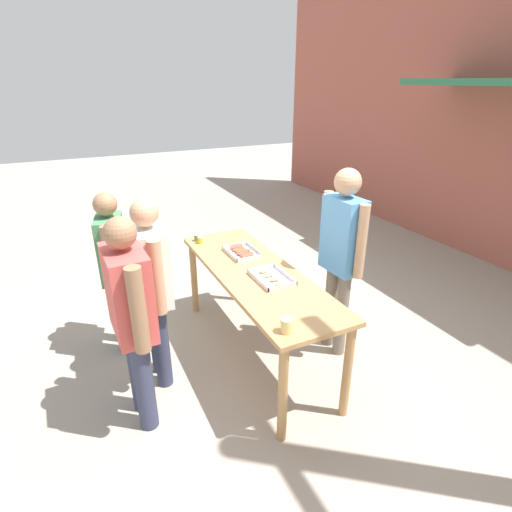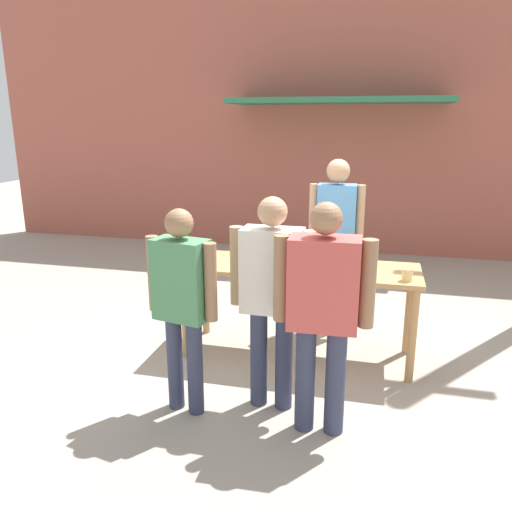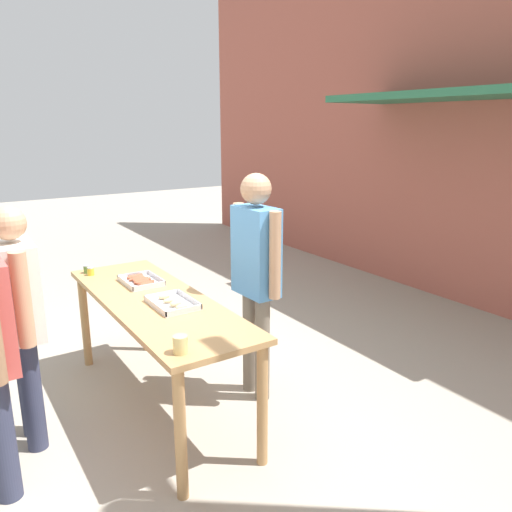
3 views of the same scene
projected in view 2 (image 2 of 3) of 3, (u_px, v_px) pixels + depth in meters
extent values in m
plane|color=#A39989|center=(297.00, 354.00, 4.70)|extent=(24.00, 24.00, 0.00)
cube|color=#A85647|center=(341.00, 112.00, 7.85)|extent=(12.00, 0.12, 4.50)
cube|color=#2D704C|center=(338.00, 101.00, 7.29)|extent=(3.20, 1.00, 0.08)
cube|color=tan|center=(299.00, 268.00, 4.47)|extent=(2.12, 0.69, 0.04)
cylinder|color=tan|center=(185.00, 315.00, 4.56)|extent=(0.07, 0.07, 0.83)
cylinder|color=tan|center=(412.00, 336.00, 4.10)|extent=(0.07, 0.07, 0.83)
cylinder|color=tan|center=(205.00, 294.00, 5.08)|extent=(0.07, 0.07, 0.83)
cylinder|color=tan|center=(409.00, 312.00, 4.62)|extent=(0.07, 0.07, 0.83)
cube|color=silver|center=(256.00, 261.00, 4.61)|extent=(0.37, 0.27, 0.01)
cube|color=silver|center=(253.00, 262.00, 4.48)|extent=(0.37, 0.01, 0.03)
cube|color=silver|center=(259.00, 255.00, 4.73)|extent=(0.37, 0.01, 0.03)
cube|color=silver|center=(237.00, 257.00, 4.64)|extent=(0.01, 0.27, 0.03)
cube|color=silver|center=(275.00, 260.00, 4.56)|extent=(0.01, 0.27, 0.03)
cylinder|color=brown|center=(241.00, 258.00, 4.64)|extent=(0.03, 0.12, 0.03)
cylinder|color=brown|center=(243.00, 258.00, 4.63)|extent=(0.03, 0.13, 0.02)
cylinder|color=brown|center=(247.00, 259.00, 4.62)|extent=(0.03, 0.12, 0.02)
cylinder|color=brown|center=(249.00, 259.00, 4.61)|extent=(0.02, 0.14, 0.02)
cylinder|color=brown|center=(253.00, 259.00, 4.61)|extent=(0.04, 0.13, 0.03)
cylinder|color=brown|center=(256.00, 259.00, 4.61)|extent=(0.03, 0.14, 0.03)
cylinder|color=brown|center=(259.00, 260.00, 4.59)|extent=(0.03, 0.12, 0.02)
cylinder|color=brown|center=(263.00, 259.00, 4.60)|extent=(0.04, 0.15, 0.03)
cylinder|color=brown|center=(265.00, 260.00, 4.58)|extent=(0.03, 0.11, 0.03)
cylinder|color=brown|center=(269.00, 260.00, 4.58)|extent=(0.03, 0.11, 0.03)
cylinder|color=brown|center=(272.00, 260.00, 4.57)|extent=(0.03, 0.11, 0.03)
cube|color=silver|center=(322.00, 265.00, 4.47)|extent=(0.39, 0.27, 0.01)
cube|color=silver|center=(320.00, 267.00, 4.34)|extent=(0.39, 0.01, 0.03)
cube|color=silver|center=(324.00, 259.00, 4.59)|extent=(0.39, 0.01, 0.03)
cube|color=silver|center=(301.00, 261.00, 4.51)|extent=(0.01, 0.27, 0.03)
cube|color=silver|center=(344.00, 264.00, 4.42)|extent=(0.01, 0.27, 0.03)
ellipsoid|color=#D6B77F|center=(307.00, 262.00, 4.49)|extent=(0.05, 0.09, 0.04)
ellipsoid|color=#D6B77F|center=(317.00, 263.00, 4.47)|extent=(0.05, 0.09, 0.03)
ellipsoid|color=#D6B77F|center=(327.00, 263.00, 4.46)|extent=(0.07, 0.10, 0.04)
ellipsoid|color=#D6B77F|center=(337.00, 263.00, 4.44)|extent=(0.07, 0.10, 0.04)
cylinder|color=#567A38|center=(192.00, 263.00, 4.45)|extent=(0.06, 0.06, 0.06)
cylinder|color=#B2B2B7|center=(192.00, 259.00, 4.44)|extent=(0.05, 0.05, 0.01)
cylinder|color=gold|center=(201.00, 263.00, 4.44)|extent=(0.06, 0.06, 0.06)
cylinder|color=#B2B2B7|center=(201.00, 259.00, 4.43)|extent=(0.05, 0.05, 0.01)
cylinder|color=#DBC67A|center=(407.00, 275.00, 4.04)|extent=(0.08, 0.08, 0.10)
cylinder|color=#756B5B|center=(325.00, 289.00, 5.21)|extent=(0.11, 0.11, 0.85)
cylinder|color=#756B5B|center=(341.00, 290.00, 5.18)|extent=(0.11, 0.11, 0.85)
cube|color=#5193D1|center=(336.00, 218.00, 5.00)|extent=(0.39, 0.22, 0.67)
sphere|color=tan|center=(338.00, 171.00, 4.87)|extent=(0.23, 0.23, 0.23)
cylinder|color=tan|center=(313.00, 215.00, 5.04)|extent=(0.09, 0.09, 0.64)
cylinder|color=tan|center=(360.00, 217.00, 4.95)|extent=(0.09, 0.09, 0.64)
cylinder|color=#333851|center=(195.00, 367.00, 3.68)|extent=(0.12, 0.12, 0.74)
cylinder|color=#333851|center=(175.00, 362.00, 3.76)|extent=(0.12, 0.12, 0.74)
cube|color=#478456|center=(181.00, 280.00, 3.54)|extent=(0.43, 0.29, 0.59)
sphere|color=#936B4C|center=(179.00, 223.00, 3.43)|extent=(0.20, 0.20, 0.20)
cylinder|color=#936B4C|center=(211.00, 282.00, 3.44)|extent=(0.09, 0.09, 0.56)
cylinder|color=#936B4C|center=(154.00, 273.00, 3.64)|extent=(0.09, 0.09, 0.56)
cylinder|color=#333851|center=(335.00, 381.00, 3.45)|extent=(0.14, 0.14, 0.79)
cylinder|color=#333851|center=(305.00, 378.00, 3.49)|extent=(0.14, 0.14, 0.79)
cube|color=#C64C47|center=(324.00, 283.00, 3.28)|extent=(0.47, 0.27, 0.62)
sphere|color=#936B4C|center=(326.00, 219.00, 3.16)|extent=(0.21, 0.21, 0.21)
cylinder|color=#936B4C|center=(368.00, 284.00, 3.22)|extent=(0.10, 0.10, 0.59)
cylinder|color=#936B4C|center=(281.00, 278.00, 3.33)|extent=(0.10, 0.10, 0.59)
cylinder|color=#333851|center=(284.00, 360.00, 3.75)|extent=(0.13, 0.13, 0.78)
cylinder|color=#333851|center=(259.00, 357.00, 3.80)|extent=(0.13, 0.13, 0.78)
cube|color=silver|center=(272.00, 271.00, 3.59)|extent=(0.44, 0.25, 0.62)
sphere|color=tan|center=(273.00, 212.00, 3.47)|extent=(0.21, 0.21, 0.21)
cylinder|color=tan|center=(309.00, 271.00, 3.52)|extent=(0.10, 0.10, 0.59)
cylinder|color=tan|center=(237.00, 266.00, 3.65)|extent=(0.10, 0.10, 0.59)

